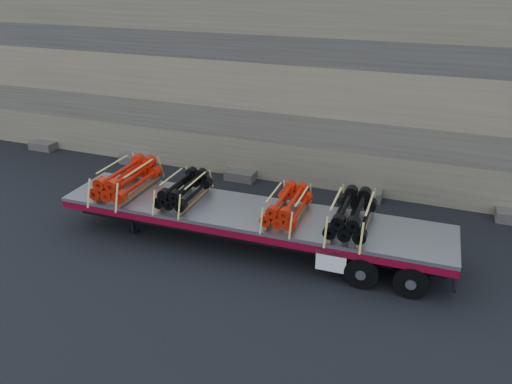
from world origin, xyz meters
The scene contains 7 objects.
ground centered at (0.00, 0.00, 0.00)m, with size 120.00×120.00×0.00m, color black.
rock_wall centered at (0.00, 6.50, 3.50)m, with size 44.00×3.00×7.00m, color #7A6B54.
trailer centered at (-0.73, 0.04, 0.59)m, with size 11.84×2.28×1.18m, color #A1A3A8, non-canonical shape.
bundle_front centered at (-4.93, -0.07, 1.61)m, with size 1.20×2.41×0.85m, color red, non-canonical shape.
bundle_midfront centered at (-2.90, -0.02, 1.55)m, with size 1.02×2.04×0.72m, color black, non-canonical shape.
bundle_midrear centered at (0.44, 0.07, 1.54)m, with size 1.01×2.03×0.72m, color red, non-canonical shape.
bundle_rear centered at (2.29, 0.12, 1.58)m, with size 1.13×2.26×0.80m, color black, non-canonical shape.
Camera 1 is at (4.25, -12.30, 7.92)m, focal length 35.00 mm.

